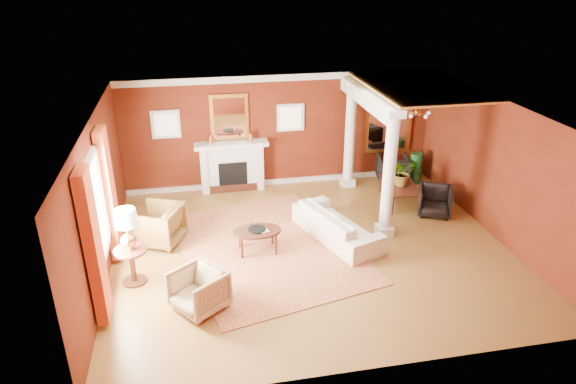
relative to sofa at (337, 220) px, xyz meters
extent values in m
plane|color=brown|center=(-0.64, -0.33, -0.44)|extent=(8.00, 8.00, 0.00)
cube|color=#581C0C|center=(-0.64, 3.17, 1.01)|extent=(8.00, 0.04, 2.90)
cube|color=#581C0C|center=(-0.64, -3.83, 1.01)|extent=(8.00, 0.04, 2.90)
cube|color=#581C0C|center=(-4.64, -0.33, 1.01)|extent=(0.04, 7.00, 2.90)
cube|color=#581C0C|center=(3.36, -0.33, 1.01)|extent=(0.04, 7.00, 2.90)
cube|color=silver|center=(-0.64, -0.33, 2.46)|extent=(8.00, 7.00, 0.04)
cube|color=silver|center=(-1.94, 3.00, 0.16)|extent=(1.60, 0.34, 1.20)
cube|color=black|center=(-1.94, 2.82, 0.01)|extent=(0.72, 0.03, 0.70)
cube|color=black|center=(-1.94, 2.82, -0.34)|extent=(1.20, 0.05, 0.20)
cube|color=silver|center=(-1.94, 2.96, 0.80)|extent=(1.85, 0.42, 0.10)
cube|color=silver|center=(-2.64, 2.97, 0.16)|extent=(0.16, 0.40, 1.20)
cube|color=silver|center=(-1.24, 2.97, 0.16)|extent=(0.16, 0.40, 1.20)
cube|color=gold|center=(-1.94, 3.13, 1.46)|extent=(0.95, 0.06, 1.15)
cube|color=white|center=(-1.94, 3.09, 1.46)|extent=(0.78, 0.02, 0.98)
cube|color=silver|center=(-3.49, 3.14, 1.36)|extent=(0.70, 0.06, 0.70)
cube|color=white|center=(-3.49, 3.10, 1.36)|extent=(0.54, 0.02, 0.54)
cube|color=silver|center=(-0.39, 3.14, 1.36)|extent=(0.70, 0.06, 0.70)
cube|color=white|center=(-0.39, 3.10, 1.36)|extent=(0.54, 0.02, 0.54)
cube|color=white|center=(-4.63, -0.93, 1.11)|extent=(0.03, 1.30, 1.70)
cube|color=silver|center=(-4.59, -1.63, 1.11)|extent=(0.08, 0.10, 1.90)
cube|color=silver|center=(-4.59, -0.23, 1.11)|extent=(0.08, 0.10, 1.90)
cube|color=#B6401F|center=(-4.52, -1.93, 0.96)|extent=(0.18, 0.55, 2.60)
cube|color=#B6401F|center=(-4.52, 0.07, 0.96)|extent=(0.18, 0.55, 2.60)
cube|color=silver|center=(1.06, -0.03, -0.34)|extent=(0.34, 0.34, 0.20)
cylinder|color=silver|center=(1.06, -0.03, 1.01)|extent=(0.26, 0.26, 2.50)
cube|color=silver|center=(1.06, -0.03, 2.28)|extent=(0.36, 0.36, 0.16)
cube|color=silver|center=(1.06, 2.67, -0.34)|extent=(0.34, 0.34, 0.20)
cylinder|color=silver|center=(1.06, 2.67, 1.01)|extent=(0.26, 0.26, 2.50)
cube|color=silver|center=(1.06, 2.67, 2.28)|extent=(0.36, 0.36, 0.16)
cube|color=silver|center=(1.06, 1.57, 2.18)|extent=(0.30, 3.20, 0.32)
cube|color=gold|center=(2.21, 1.42, 2.43)|extent=(2.30, 3.40, 0.04)
cube|color=gold|center=(2.26, 3.13, 1.11)|extent=(1.30, 0.06, 1.70)
cube|color=white|center=(2.26, 3.09, 1.11)|extent=(1.10, 0.02, 1.50)
cylinder|color=#C47F3D|center=(2.26, 1.47, 2.13)|extent=(0.02, 0.02, 0.65)
sphere|color=#C47F3D|center=(2.26, 1.47, 1.81)|extent=(0.20, 0.20, 0.20)
sphere|color=beige|center=(2.54, 1.47, 1.78)|extent=(0.09, 0.09, 0.09)
sphere|color=beige|center=(2.34, 1.73, 1.78)|extent=(0.09, 0.09, 0.09)
sphere|color=beige|center=(2.03, 1.63, 1.78)|extent=(0.09, 0.09, 0.09)
sphere|color=beige|center=(2.03, 1.30, 1.78)|extent=(0.09, 0.09, 0.09)
sphere|color=beige|center=(2.34, 1.20, 1.78)|extent=(0.09, 0.09, 0.09)
cube|color=silver|center=(-0.64, 3.13, 2.38)|extent=(8.00, 0.08, 0.16)
cube|color=silver|center=(-0.64, 3.13, -0.38)|extent=(8.00, 0.08, 0.12)
cube|color=maroon|center=(-1.55, -0.11, -0.44)|extent=(4.21, 5.04, 0.02)
imported|color=white|center=(0.00, 0.00, 0.00)|extent=(1.39, 2.36, 0.89)
imported|color=black|center=(-3.73, 0.53, 0.02)|extent=(1.14, 1.17, 0.93)
imported|color=tan|center=(-2.98, -1.91, -0.04)|extent=(1.07, 1.08, 0.81)
cylinder|color=black|center=(-1.75, -0.23, 0.03)|extent=(0.98, 0.98, 0.05)
cylinder|color=black|center=(-2.09, -0.44, -0.22)|extent=(0.05, 0.05, 0.44)
cylinder|color=black|center=(-1.40, -0.44, -0.22)|extent=(0.05, 0.05, 0.44)
cylinder|color=black|center=(-2.09, -0.01, -0.22)|extent=(0.05, 0.05, 0.44)
cylinder|color=black|center=(-1.40, -0.01, -0.22)|extent=(0.05, 0.05, 0.44)
imported|color=black|center=(-1.71, -0.29, 0.17)|extent=(0.17, 0.06, 0.24)
cylinder|color=black|center=(-4.14, -0.87, -0.42)|extent=(0.44, 0.44, 0.04)
cylinder|color=black|center=(-4.14, -0.87, -0.10)|extent=(0.10, 0.10, 0.68)
cylinder|color=black|center=(-4.14, -0.87, 0.24)|extent=(0.60, 0.60, 0.04)
sphere|color=#C47F3D|center=(-4.14, -0.87, 0.44)|extent=(0.28, 0.28, 0.28)
cylinder|color=#C47F3D|center=(-4.14, -0.87, 0.64)|extent=(0.03, 0.03, 0.30)
cone|color=beige|center=(-4.14, -0.87, 0.91)|extent=(0.44, 0.44, 0.30)
imported|color=black|center=(2.01, 1.41, -0.06)|extent=(0.65, 1.42, 0.76)
imported|color=black|center=(2.54, 0.65, -0.07)|extent=(0.94, 0.92, 0.75)
imported|color=black|center=(2.30, 2.66, -0.04)|extent=(0.89, 0.85, 0.80)
sphere|color=#15441C|center=(2.86, 2.48, -0.28)|extent=(0.35, 0.35, 0.35)
cylinder|color=#15441C|center=(2.86, 2.48, -0.03)|extent=(0.32, 0.32, 0.84)
imported|color=#26591E|center=(2.00, 1.38, 0.58)|extent=(0.70, 0.76, 0.52)
camera|label=1|loc=(-2.87, -9.25, 5.04)|focal=32.00mm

